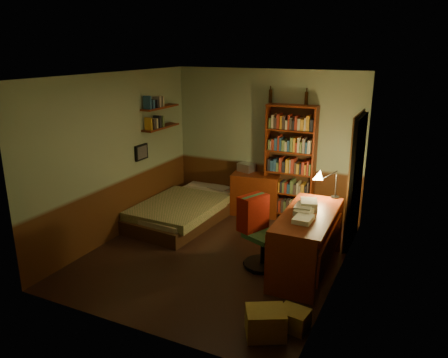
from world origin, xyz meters
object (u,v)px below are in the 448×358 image
at_px(desk, 307,243).
at_px(cardboard_box_a, 266,323).
at_px(bookshelf, 290,163).
at_px(mini_stereo, 246,167).
at_px(office_chair, 263,230).
at_px(bed, 185,202).
at_px(dresser, 255,194).
at_px(cardboard_box_b, 294,319).
at_px(desk_lamp, 336,179).

xyz_separation_m(desk, cardboard_box_a, (-0.01, -1.55, -0.27)).
height_order(bookshelf, desk, bookshelf).
bearing_deg(mini_stereo, office_chair, -45.04).
bearing_deg(cardboard_box_a, desk, 89.75).
bearing_deg(cardboard_box_a, mini_stereo, 116.16).
distance_m(bed, bookshelf, 1.96).
xyz_separation_m(dresser, cardboard_box_b, (1.65, -3.00, -0.27)).
bearing_deg(dresser, mini_stereo, 142.69).
distance_m(mini_stereo, cardboard_box_b, 3.72).
bearing_deg(mini_stereo, dresser, -11.63).
distance_m(mini_stereo, cardboard_box_a, 3.82).
bearing_deg(cardboard_box_a, office_chair, 112.14).
bearing_deg(cardboard_box_a, desk_lamp, 85.50).
relative_size(dresser, mini_stereo, 3.00).
height_order(bed, office_chair, office_chair).
distance_m(desk, office_chair, 0.61).
xyz_separation_m(office_chair, cardboard_box_a, (0.58, -1.42, -0.40)).
relative_size(desk, office_chair, 1.42).
height_order(dresser, cardboard_box_b, dresser).
distance_m(dresser, desk, 2.21).
xyz_separation_m(desk, cardboard_box_b, (0.23, -1.30, -0.31)).
relative_size(bed, desk, 1.37).
xyz_separation_m(bed, office_chair, (1.86, -1.03, 0.23)).
distance_m(mini_stereo, office_chair, 2.25).
distance_m(bookshelf, office_chair, 1.98).
distance_m(bookshelf, cardboard_box_b, 3.38).
bearing_deg(bookshelf, desk, -67.98).
bearing_deg(office_chair, desk_lamp, 73.44).
xyz_separation_m(desk, office_chair, (-0.58, -0.14, 0.13)).
relative_size(bed, dresser, 2.55).
bearing_deg(bookshelf, dresser, -174.85).
xyz_separation_m(dresser, cardboard_box_a, (1.42, -3.25, -0.22)).
height_order(office_chair, cardboard_box_b, office_chair).
bearing_deg(bookshelf, cardboard_box_b, -74.03).
xyz_separation_m(bed, cardboard_box_a, (2.43, -2.45, -0.17)).
distance_m(dresser, cardboard_box_b, 3.43).
xyz_separation_m(bookshelf, desk_lamp, (1.01, -0.99, 0.13)).
xyz_separation_m(bookshelf, office_chair, (0.24, -1.91, -0.46)).
bearing_deg(bed, desk, -15.92).
height_order(bookshelf, cardboard_box_b, bookshelf).
bearing_deg(dresser, office_chair, -74.95).
relative_size(office_chair, cardboard_box_a, 2.71).
bearing_deg(bookshelf, desk_lamp, -47.58).
height_order(mini_stereo, cardboard_box_b, mini_stereo).
distance_m(cardboard_box_a, cardboard_box_b, 0.35).
distance_m(bed, mini_stereo, 1.31).
relative_size(bed, mini_stereo, 7.66).
bearing_deg(cardboard_box_a, bookshelf, 103.84).
bearing_deg(bookshelf, bed, -154.34).
bearing_deg(dresser, cardboard_box_b, -70.76).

